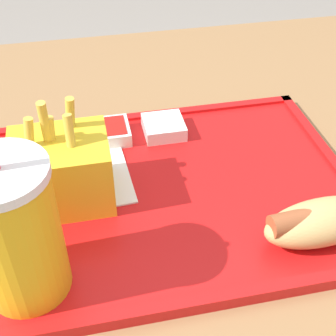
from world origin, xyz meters
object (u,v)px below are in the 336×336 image
object	(u,v)px
hot_dog_far	(323,221)
sauce_cup_mayo	(164,127)
fries_carton	(62,167)
soda_cup	(15,232)
sauce_cup_ketchup	(109,132)

from	to	relation	value
hot_dog_far	sauce_cup_mayo	world-z (taller)	hot_dog_far
fries_carton	hot_dog_far	bearing A→B (deg)	154.85
sauce_cup_mayo	soda_cup	bearing A→B (deg)	51.32
hot_dog_far	sauce_cup_mayo	distance (m)	0.23
hot_dog_far	sauce_cup_ketchup	distance (m)	0.27
fries_carton	soda_cup	bearing A→B (deg)	72.02
soda_cup	sauce_cup_ketchup	world-z (taller)	soda_cup
fries_carton	sauce_cup_mayo	bearing A→B (deg)	-144.17
sauce_cup_mayo	sauce_cup_ketchup	bearing A→B (deg)	-2.30
fries_carton	sauce_cup_ketchup	distance (m)	0.11
soda_cup	sauce_cup_ketchup	distance (m)	0.23
hot_dog_far	sauce_cup_ketchup	xyz separation A→B (m)	(0.18, -0.20, -0.01)
soda_cup	sauce_cup_mayo	bearing A→B (deg)	-128.68
sauce_cup_mayo	sauce_cup_ketchup	world-z (taller)	same
hot_dog_far	sauce_cup_ketchup	bearing A→B (deg)	-48.47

